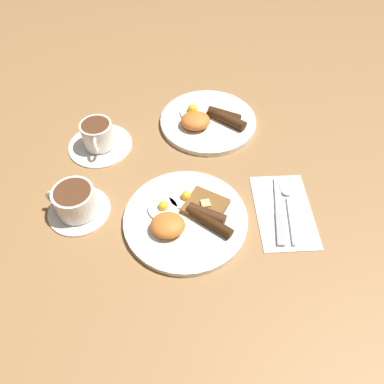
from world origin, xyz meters
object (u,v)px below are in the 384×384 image
Objects in this scene: spoon at (287,193)px; breakfast_plate_far at (208,120)px; teacup_far at (99,138)px; teacup_near at (76,202)px; knife at (279,214)px; breakfast_plate_near at (186,218)px.

breakfast_plate_far is at bearing 38.39° from spoon.
teacup_near is at bearing -93.75° from teacup_far.
teacup_near is 0.22m from teacup_far.
knife is at bearing -63.23° from breakfast_plate_far.
knife is (0.45, -0.22, -0.02)m from teacup_far.
spoon is (0.03, 0.06, 0.00)m from knife.
teacup_far is 0.50m from spoon.
teacup_near is 0.46m from knife.
teacup_far reaches higher than breakfast_plate_far.
teacup_far reaches higher than teacup_near.
teacup_far is at bearing 86.25° from teacup_near.
breakfast_plate_near is at bearing -45.88° from teacup_far.
spoon is at bearing -19.17° from teacup_far.
teacup_near is (-0.30, -0.31, 0.02)m from breakfast_plate_far.
breakfast_plate_near reaches higher than knife.
breakfast_plate_far reaches higher than spoon.
breakfast_plate_near is 0.25m from spoon.
teacup_far is at bearing 134.12° from breakfast_plate_near.
knife is at bearing -26.54° from teacup_far.
spoon is at bearing 5.97° from teacup_near.
breakfast_plate_far is 0.35m from knife.
teacup_far reaches higher than spoon.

